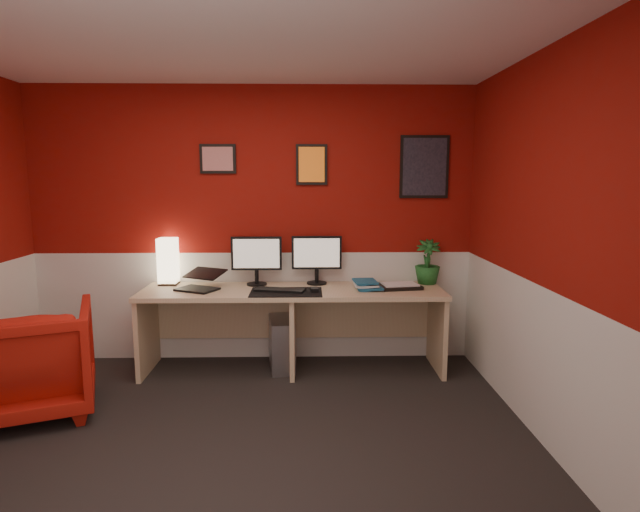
{
  "coord_description": "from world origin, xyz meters",
  "views": [
    {
      "loc": [
        0.51,
        -3.0,
        1.69
      ],
      "look_at": [
        0.6,
        1.21,
        1.05
      ],
      "focal_mm": 29.23,
      "sensor_mm": 36.0,
      "label": 1
    }
  ],
  "objects_px": {
    "desk": "(293,330)",
    "shoji_lamp": "(168,263)",
    "potted_plant": "(428,262)",
    "armchair": "(28,360)",
    "laptop": "(197,278)",
    "monitor_right": "(317,252)",
    "zen_tray": "(400,286)",
    "pc_tower": "(282,343)",
    "monitor_left": "(256,253)"
  },
  "relations": [
    {
      "from": "desk",
      "to": "shoji_lamp",
      "type": "relative_size",
      "value": 6.5
    },
    {
      "from": "potted_plant",
      "to": "armchair",
      "type": "distance_m",
      "value": 3.29
    },
    {
      "from": "laptop",
      "to": "monitor_right",
      "type": "xyz_separation_m",
      "value": [
        1.03,
        0.25,
        0.18
      ]
    },
    {
      "from": "armchair",
      "to": "desk",
      "type": "bearing_deg",
      "value": -178.2
    },
    {
      "from": "desk",
      "to": "monitor_right",
      "type": "relative_size",
      "value": 4.48
    },
    {
      "from": "laptop",
      "to": "potted_plant",
      "type": "xyz_separation_m",
      "value": [
        2.03,
        0.24,
        0.09
      ]
    },
    {
      "from": "zen_tray",
      "to": "potted_plant",
      "type": "height_order",
      "value": "potted_plant"
    },
    {
      "from": "shoji_lamp",
      "to": "potted_plant",
      "type": "bearing_deg",
      "value": -0.39
    },
    {
      "from": "desk",
      "to": "pc_tower",
      "type": "xyz_separation_m",
      "value": [
        -0.1,
        0.05,
        -0.14
      ]
    },
    {
      "from": "laptop",
      "to": "monitor_left",
      "type": "bearing_deg",
      "value": 50.86
    },
    {
      "from": "laptop",
      "to": "zen_tray",
      "type": "distance_m",
      "value": 1.75
    },
    {
      "from": "desk",
      "to": "armchair",
      "type": "height_order",
      "value": "armchair"
    },
    {
      "from": "monitor_left",
      "to": "armchair",
      "type": "xyz_separation_m",
      "value": [
        -1.54,
        -0.98,
        -0.63
      ]
    },
    {
      "from": "potted_plant",
      "to": "pc_tower",
      "type": "height_order",
      "value": "potted_plant"
    },
    {
      "from": "zen_tray",
      "to": "pc_tower",
      "type": "xyz_separation_m",
      "value": [
        -1.04,
        0.03,
        -0.52
      ]
    },
    {
      "from": "monitor_left",
      "to": "zen_tray",
      "type": "xyz_separation_m",
      "value": [
        1.26,
        -0.16,
        -0.28
      ]
    },
    {
      "from": "pc_tower",
      "to": "desk",
      "type": "bearing_deg",
      "value": -35.5
    },
    {
      "from": "shoji_lamp",
      "to": "potted_plant",
      "type": "height_order",
      "value": "potted_plant"
    },
    {
      "from": "shoji_lamp",
      "to": "pc_tower",
      "type": "bearing_deg",
      "value": -9.63
    },
    {
      "from": "desk",
      "to": "zen_tray",
      "type": "xyz_separation_m",
      "value": [
        0.93,
        0.02,
        0.38
      ]
    },
    {
      "from": "desk",
      "to": "shoji_lamp",
      "type": "distance_m",
      "value": 1.28
    },
    {
      "from": "laptop",
      "to": "armchair",
      "type": "bearing_deg",
      "value": -116.26
    },
    {
      "from": "potted_plant",
      "to": "pc_tower",
      "type": "distance_m",
      "value": 1.5
    },
    {
      "from": "laptop",
      "to": "desk",
      "type": "bearing_deg",
      "value": 29.43
    },
    {
      "from": "desk",
      "to": "potted_plant",
      "type": "height_order",
      "value": "potted_plant"
    },
    {
      "from": "shoji_lamp",
      "to": "zen_tray",
      "type": "relative_size",
      "value": 1.14
    },
    {
      "from": "potted_plant",
      "to": "laptop",
      "type": "bearing_deg",
      "value": -173.26
    },
    {
      "from": "desk",
      "to": "potted_plant",
      "type": "xyz_separation_m",
      "value": [
        1.22,
        0.21,
        0.57
      ]
    },
    {
      "from": "laptop",
      "to": "pc_tower",
      "type": "relative_size",
      "value": 0.73
    },
    {
      "from": "monitor_left",
      "to": "shoji_lamp",
      "type": "bearing_deg",
      "value": 176.86
    },
    {
      "from": "laptop",
      "to": "pc_tower",
      "type": "bearing_deg",
      "value": 34.07
    },
    {
      "from": "shoji_lamp",
      "to": "potted_plant",
      "type": "distance_m",
      "value": 2.34
    },
    {
      "from": "monitor_right",
      "to": "monitor_left",
      "type": "bearing_deg",
      "value": -176.23
    },
    {
      "from": "desk",
      "to": "potted_plant",
      "type": "relative_size",
      "value": 6.48
    },
    {
      "from": "desk",
      "to": "laptop",
      "type": "height_order",
      "value": "laptop"
    },
    {
      "from": "shoji_lamp",
      "to": "armchair",
      "type": "relative_size",
      "value": 0.46
    },
    {
      "from": "monitor_left",
      "to": "monitor_right",
      "type": "xyz_separation_m",
      "value": [
        0.54,
        0.04,
        0.0
      ]
    },
    {
      "from": "shoji_lamp",
      "to": "laptop",
      "type": "distance_m",
      "value": 0.41
    },
    {
      "from": "shoji_lamp",
      "to": "monitor_left",
      "type": "height_order",
      "value": "monitor_left"
    },
    {
      "from": "desk",
      "to": "shoji_lamp",
      "type": "bearing_deg",
      "value": 168.55
    },
    {
      "from": "shoji_lamp",
      "to": "pc_tower",
      "type": "height_order",
      "value": "shoji_lamp"
    },
    {
      "from": "monitor_right",
      "to": "armchair",
      "type": "distance_m",
      "value": 2.4
    },
    {
      "from": "monitor_left",
      "to": "pc_tower",
      "type": "xyz_separation_m",
      "value": [
        0.22,
        -0.13,
        -0.8
      ]
    },
    {
      "from": "zen_tray",
      "to": "laptop",
      "type": "bearing_deg",
      "value": -178.39
    },
    {
      "from": "desk",
      "to": "armchair",
      "type": "xyz_separation_m",
      "value": [
        -1.87,
        -0.8,
        0.03
      ]
    },
    {
      "from": "laptop",
      "to": "potted_plant",
      "type": "relative_size",
      "value": 0.82
    },
    {
      "from": "potted_plant",
      "to": "pc_tower",
      "type": "relative_size",
      "value": 0.89
    },
    {
      "from": "monitor_left",
      "to": "potted_plant",
      "type": "distance_m",
      "value": 1.55
    },
    {
      "from": "laptop",
      "to": "monitor_left",
      "type": "height_order",
      "value": "monitor_left"
    },
    {
      "from": "monitor_right",
      "to": "pc_tower",
      "type": "distance_m",
      "value": 0.87
    }
  ]
}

